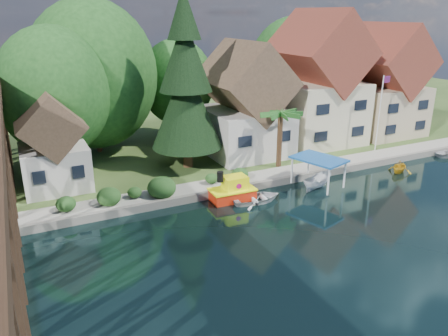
{
  "coord_description": "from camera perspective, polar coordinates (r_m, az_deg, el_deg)",
  "views": [
    {
      "loc": [
        -13.37,
        -21.02,
        13.9
      ],
      "look_at": [
        -0.13,
        6.0,
        3.16
      ],
      "focal_mm": 35.0,
      "sensor_mm": 36.0,
      "label": 1
    }
  ],
  "objects": [
    {
      "name": "bank",
      "position": [
        58.24,
        -12.16,
        5.64
      ],
      "size": [
        140.0,
        52.0,
        0.5
      ],
      "primitive_type": "cube",
      "color": "#2E461C",
      "rests_on": "ground"
    },
    {
      "name": "tugboat",
      "position": [
        34.15,
        1.16,
        -2.98
      ],
      "size": [
        3.6,
        2.06,
        2.57
      ],
      "color": "red",
      "rests_on": "ground"
    },
    {
      "name": "house_left",
      "position": [
        43.15,
        2.68,
        7.9
      ],
      "size": [
        7.64,
        8.64,
        11.02
      ],
      "color": "beige",
      "rests_on": "bank"
    },
    {
      "name": "seawall",
      "position": [
        36.45,
        4.45,
        -2.31
      ],
      "size": [
        60.0,
        0.4,
        0.62
      ],
      "primitive_type": "cube",
      "color": "slate",
      "rests_on": "ground"
    },
    {
      "name": "bg_trees",
      "position": [
        45.13,
        -7.4,
        11.05
      ],
      "size": [
        49.9,
        13.3,
        10.57
      ],
      "color": "#382314",
      "rests_on": "bank"
    },
    {
      "name": "promenade",
      "position": [
        38.38,
        6.05,
        -0.86
      ],
      "size": [
        50.0,
        2.6,
        0.06
      ],
      "primitive_type": "cube",
      "color": "gray",
      "rests_on": "bank"
    },
    {
      "name": "ground",
      "position": [
        28.53,
        5.62,
        -9.62
      ],
      "size": [
        140.0,
        140.0,
        0.0
      ],
      "primitive_type": "plane",
      "color": "black",
      "rests_on": "ground"
    },
    {
      "name": "boat_canopy",
      "position": [
        37.08,
        12.13,
        -0.94
      ],
      "size": [
        3.93,
        4.78,
        2.66
      ],
      "color": "white",
      "rests_on": "ground"
    },
    {
      "name": "conifer",
      "position": [
        38.59,
        -5.03,
        10.77
      ],
      "size": [
        6.32,
        6.32,
        15.57
      ],
      "color": "#382314",
      "rests_on": "bank"
    },
    {
      "name": "palm_tree",
      "position": [
        39.35,
        7.41,
        6.83
      ],
      "size": [
        4.67,
        4.67,
        5.48
      ],
      "color": "#382314",
      "rests_on": "bank"
    },
    {
      "name": "flagpole",
      "position": [
        46.59,
        19.84,
        7.71
      ],
      "size": [
        1.18,
        0.31,
        7.65
      ],
      "color": "white",
      "rests_on": "bank"
    },
    {
      "name": "house_center",
      "position": [
        48.23,
        11.99,
        10.3
      ],
      "size": [
        8.65,
        9.18,
        13.89
      ],
      "color": "beige",
      "rests_on": "bank"
    },
    {
      "name": "house_right",
      "position": [
        53.93,
        19.98,
        9.82
      ],
      "size": [
        8.15,
        8.64,
        12.45
      ],
      "color": "tan",
      "rests_on": "bank"
    },
    {
      "name": "shed",
      "position": [
        36.99,
        -21.43,
        2.45
      ],
      "size": [
        5.09,
        5.4,
        7.85
      ],
      "color": "beige",
      "rests_on": "bank"
    },
    {
      "name": "boat_white_a",
      "position": [
        34.03,
        4.26,
        -3.78
      ],
      "size": [
        4.12,
        3.07,
        0.81
      ],
      "primitive_type": "imported",
      "rotation": [
        0.0,
        0.0,
        1.5
      ],
      "color": "silver",
      "rests_on": "ground"
    },
    {
      "name": "shrubs",
      "position": [
        33.97,
        -9.24,
        -2.53
      ],
      "size": [
        15.76,
        2.47,
        1.7
      ],
      "color": "#1A4217",
      "rests_on": "bank"
    },
    {
      "name": "boat_yellow",
      "position": [
        43.18,
        21.99,
        0.31
      ],
      "size": [
        3.21,
        3.05,
        1.32
      ],
      "primitive_type": "imported",
      "rotation": [
        0.0,
        0.0,
        2.04
      ],
      "color": "gold",
      "rests_on": "ground"
    }
  ]
}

